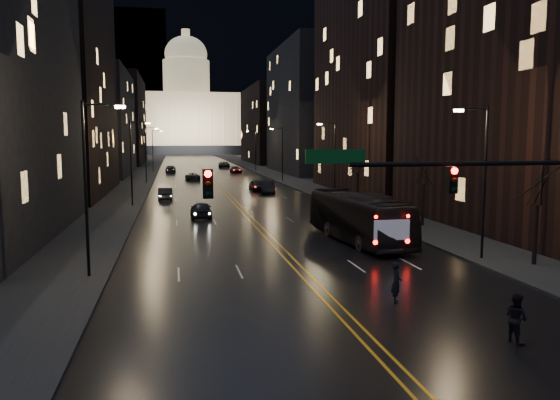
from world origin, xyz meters
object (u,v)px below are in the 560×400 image
oncoming_car_a (201,210)px  pedestrian_a (396,282)px  oncoming_car_b (166,194)px  bus (358,217)px  pedestrian_b (516,318)px  traffic_signal (510,192)px  receding_car_a (268,187)px

oncoming_car_a → pedestrian_a: size_ratio=2.48×
oncoming_car_a → oncoming_car_b: oncoming_car_a is taller
bus → pedestrian_b: 19.15m
traffic_signal → oncoming_car_a: bearing=108.6°
traffic_signal → oncoming_car_a: traffic_signal is taller
traffic_signal → receding_car_a: bearing=90.6°
receding_car_a → traffic_signal: bearing=-82.1°
bus → pedestrian_a: bearing=-107.5°
oncoming_car_b → traffic_signal: bearing=107.5°
receding_car_a → oncoming_car_b: bearing=-149.7°
oncoming_car_a → pedestrian_b: pedestrian_b is taller
bus → receding_car_a: bus is taller
pedestrian_a → bus: bearing=7.2°
pedestrian_a → pedestrian_b: bearing=-136.5°
oncoming_car_b → pedestrian_b: size_ratio=2.57×
traffic_signal → bus: (-0.07, 17.12, -3.41)m
receding_car_a → pedestrian_b: 53.13m
pedestrian_a → oncoming_car_b: bearing=33.4°
traffic_signal → bus: traffic_signal is taller
pedestrian_a → traffic_signal: bearing=-115.5°
oncoming_car_b → receding_car_a: (13.00, 5.51, 0.07)m
pedestrian_a → pedestrian_b: pedestrian_a is taller
oncoming_car_b → pedestrian_b: pedestrian_b is taller
bus → oncoming_car_b: bus is taller
bus → oncoming_car_b: (-13.51, 28.51, -0.95)m
traffic_signal → receding_car_a: (-0.58, 51.14, -4.29)m
bus → traffic_signal: bearing=-94.8°
oncoming_car_a → pedestrian_b: (9.36, -32.42, 0.11)m
oncoming_car_a → pedestrian_b: size_ratio=2.57×
receding_car_a → pedestrian_a: (-2.57, -47.98, 0.10)m
traffic_signal → bus: size_ratio=1.42×
oncoming_car_a → receding_car_a: size_ratio=0.91×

